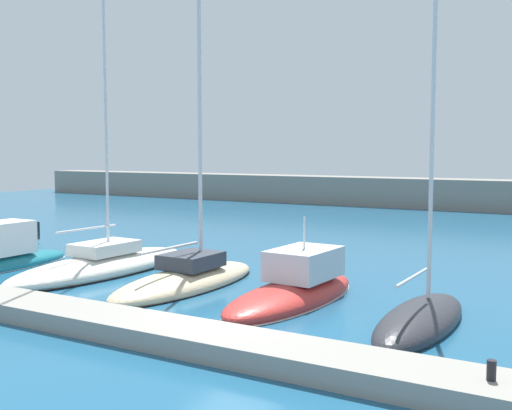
# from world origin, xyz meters

# --- Properties ---
(ground_plane) EXTENTS (120.00, 120.00, 0.00)m
(ground_plane) POSITION_xyz_m (0.00, 0.00, 0.00)
(ground_plane) COLOR #1E567A
(dock_pier) EXTENTS (44.50, 1.96, 0.57)m
(dock_pier) POSITION_xyz_m (0.00, -2.05, 0.29)
(dock_pier) COLOR gray
(dock_pier) RESTS_ON ground_plane
(breakwater_seawall) EXTENTS (108.00, 3.81, 2.81)m
(breakwater_seawall) POSITION_xyz_m (0.00, 43.54, 1.41)
(breakwater_seawall) COLOR gray
(breakwater_seawall) RESTS_ON ground_plane
(motorboat_teal_second) EXTENTS (2.52, 7.23, 3.64)m
(motorboat_teal_second) POSITION_xyz_m (-14.74, 3.17, 0.58)
(motorboat_teal_second) COLOR #19707F
(motorboat_teal_second) RESTS_ON ground_plane
(sailboat_ivory_third) EXTENTS (3.59, 10.40, 21.15)m
(sailboat_ivory_third) POSITION_xyz_m (-9.84, 4.64, 0.34)
(sailboat_ivory_third) COLOR silver
(sailboat_ivory_third) RESTS_ON ground_plane
(sailboat_sand_fourth) EXTENTS (3.00, 8.64, 14.33)m
(sailboat_sand_fourth) POSITION_xyz_m (-4.88, 4.21, 0.29)
(sailboat_sand_fourth) COLOR beige
(sailboat_sand_fourth) RESTS_ON ground_plane
(motorboat_red_fifth) EXTENTS (3.07, 8.14, 3.29)m
(motorboat_red_fifth) POSITION_xyz_m (-0.06, 4.27, 0.45)
(motorboat_red_fifth) COLOR #B72D28
(motorboat_red_fifth) RESTS_ON ground_plane
(sailboat_charcoal_sixth) EXTENTS (2.11, 6.76, 10.92)m
(sailboat_charcoal_sixth) POSITION_xyz_m (4.83, 3.15, 0.23)
(sailboat_charcoal_sixth) COLOR #2D2D33
(sailboat_charcoal_sixth) RESTS_ON ground_plane
(dock_bollard) EXTENTS (0.20, 0.20, 0.44)m
(dock_bollard) POSITION_xyz_m (7.73, -2.05, 0.79)
(dock_bollard) COLOR black
(dock_bollard) RESTS_ON dock_pier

